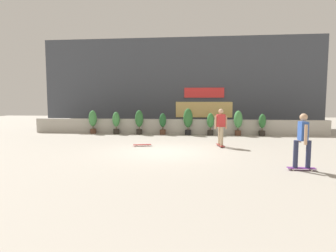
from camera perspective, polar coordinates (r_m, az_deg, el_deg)
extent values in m
plane|color=#A8A093|center=(11.50, -0.81, -5.16)|extent=(48.00, 48.00, 0.00)
cube|color=#B2ADA3|center=(17.36, 1.60, -0.11)|extent=(18.00, 0.40, 0.90)
cube|color=#424751|center=(21.30, 2.48, 8.43)|extent=(20.00, 2.00, 6.50)
cube|color=#F23333|center=(20.20, 7.32, 6.72)|extent=(2.80, 0.08, 0.70)
cube|color=#F2CC72|center=(20.21, 7.28, 3.31)|extent=(4.00, 0.06, 1.10)
cylinder|color=brown|center=(18.10, -14.94, -1.02)|extent=(0.36, 0.36, 0.30)
cylinder|color=brown|center=(18.08, -14.96, -0.31)|extent=(0.06, 0.06, 0.15)
ellipsoid|color=#428C47|center=(18.03, -15.00, 1.49)|extent=(0.48, 0.48, 0.99)
cylinder|color=#2D2823|center=(17.62, -10.43, -1.10)|extent=(0.36, 0.36, 0.30)
cylinder|color=brown|center=(17.60, -10.44, -0.37)|extent=(0.06, 0.06, 0.15)
ellipsoid|color=#428C47|center=(17.55, -10.47, 1.35)|extent=(0.45, 0.45, 0.91)
cylinder|color=#2D2823|center=(17.27, -5.84, -1.17)|extent=(0.36, 0.36, 0.30)
cylinder|color=brown|center=(17.24, -5.85, -0.42)|extent=(0.06, 0.06, 0.15)
ellipsoid|color=#2D6B33|center=(17.19, -5.87, 1.51)|extent=(0.50, 0.50, 1.02)
cylinder|color=brown|center=(17.02, -1.07, -1.23)|extent=(0.36, 0.36, 0.30)
cylinder|color=brown|center=(17.00, -1.07, -0.48)|extent=(0.06, 0.06, 0.15)
ellipsoid|color=#235B2D|center=(16.96, -1.08, 1.18)|extent=(0.41, 0.41, 0.84)
cylinder|color=black|center=(16.90, 4.06, -1.29)|extent=(0.36, 0.36, 0.30)
cylinder|color=brown|center=(16.88, 4.06, -0.53)|extent=(0.06, 0.06, 0.15)
ellipsoid|color=#2D6B33|center=(16.82, 4.08, 1.65)|extent=(0.56, 0.56, 1.14)
cylinder|color=#2D2823|center=(16.91, 8.57, -1.34)|extent=(0.36, 0.36, 0.30)
cylinder|color=brown|center=(16.88, 8.58, -0.58)|extent=(0.06, 0.06, 0.15)
ellipsoid|color=#387F3D|center=(16.84, 8.61, 1.13)|extent=(0.42, 0.42, 0.86)
cylinder|color=brown|center=(17.05, 13.97, -1.38)|extent=(0.36, 0.36, 0.30)
cylinder|color=brown|center=(17.03, 13.98, -0.63)|extent=(0.06, 0.06, 0.15)
ellipsoid|color=#428C47|center=(16.98, 14.03, 1.33)|extent=(0.50, 0.50, 1.01)
cylinder|color=#2D2823|center=(17.29, 18.50, -1.41)|extent=(0.36, 0.36, 0.30)
cylinder|color=brown|center=(17.27, 18.52, -0.66)|extent=(0.06, 0.06, 0.15)
ellipsoid|color=#2D6B33|center=(17.23, 18.57, 0.96)|extent=(0.41, 0.41, 0.83)
cube|color=maroon|center=(12.87, 10.58, -3.83)|extent=(0.34, 0.82, 0.02)
cylinder|color=silver|center=(13.10, 9.94, -3.82)|extent=(0.04, 0.06, 0.06)
cylinder|color=silver|center=(13.14, 10.62, -3.81)|extent=(0.04, 0.06, 0.06)
cylinder|color=silver|center=(12.61, 10.53, -4.19)|extent=(0.04, 0.06, 0.06)
cylinder|color=silver|center=(12.65, 11.23, -4.18)|extent=(0.04, 0.06, 0.06)
cylinder|color=tan|center=(12.98, 10.40, -1.88)|extent=(0.14, 0.14, 0.82)
cylinder|color=tan|center=(12.64, 10.82, -2.08)|extent=(0.14, 0.14, 0.82)
cube|color=red|center=(12.74, 10.66, 1.10)|extent=(0.39, 0.26, 0.56)
sphere|color=tan|center=(12.72, 10.69, 2.95)|extent=(0.22, 0.22, 0.22)
cylinder|color=tan|center=(12.69, 9.63, 0.74)|extent=(0.09, 0.09, 0.58)
cylinder|color=tan|center=(12.81, 11.67, 0.75)|extent=(0.09, 0.09, 0.58)
cube|color=#72338C|center=(9.36, 25.40, -7.70)|extent=(0.80, 0.21, 0.02)
cylinder|color=silver|center=(9.53, 26.73, -7.77)|extent=(0.06, 0.03, 0.06)
cylinder|color=silver|center=(9.38, 27.07, -7.98)|extent=(0.06, 0.03, 0.06)
cylinder|color=silver|center=(9.36, 23.72, -7.87)|extent=(0.06, 0.03, 0.06)
cylinder|color=silver|center=(9.21, 24.01, -8.09)|extent=(0.06, 0.03, 0.06)
cylinder|color=#282D4C|center=(9.34, 26.56, -5.15)|extent=(0.14, 0.14, 0.82)
cylinder|color=#282D4C|center=(9.22, 24.45, -5.19)|extent=(0.14, 0.14, 0.82)
cube|color=#3359B2|center=(9.18, 25.68, -0.93)|extent=(0.20, 0.36, 0.56)
sphere|color=tan|center=(9.15, 25.78, 1.62)|extent=(0.22, 0.22, 0.22)
cylinder|color=tan|center=(9.41, 25.20, -1.26)|extent=(0.09, 0.09, 0.58)
cylinder|color=tan|center=(8.97, 26.15, -1.60)|extent=(0.09, 0.09, 0.58)
cube|color=maroon|center=(12.83, -5.24, -3.79)|extent=(0.82, 0.41, 0.02)
cylinder|color=silver|center=(12.74, -6.38, -4.04)|extent=(0.06, 0.04, 0.06)
cylinder|color=silver|center=(12.90, -6.42, -3.92)|extent=(0.06, 0.04, 0.06)
cylinder|color=silver|center=(12.78, -4.05, -3.99)|extent=(0.06, 0.04, 0.06)
cylinder|color=silver|center=(12.94, -4.11, -3.88)|extent=(0.06, 0.04, 0.06)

